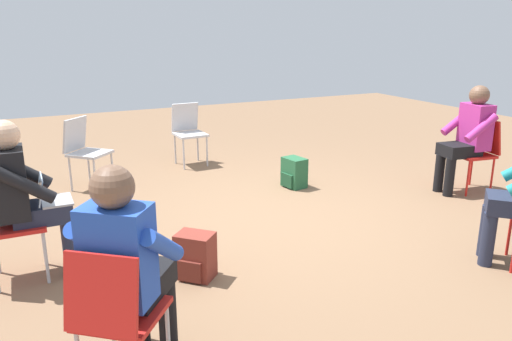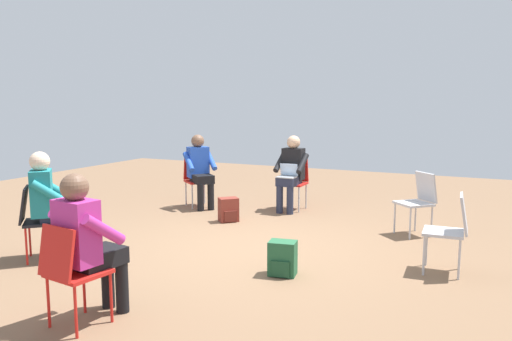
# 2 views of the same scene
# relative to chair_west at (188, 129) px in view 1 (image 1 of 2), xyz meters

# --- Properties ---
(ground_plane) EXTENTS (14.76, 14.76, 0.00)m
(ground_plane) POSITION_rel_chair_west_xyz_m (2.36, 0.04, -0.50)
(ground_plane) COLOR brown
(chair_west) EXTENTS (0.45, 0.42, 0.85)m
(chair_west) POSITION_rel_chair_west_xyz_m (0.00, 0.00, 0.00)
(chair_west) COLOR #B7B7BC
(chair_west) RESTS_ON ground
(chair_north) EXTENTS (0.45, 0.49, 0.85)m
(chair_north) POSITION_rel_chair_west_xyz_m (2.60, 2.65, 0.00)
(chair_north) COLOR red
(chair_north) RESTS_ON ground
(chair_south) EXTENTS (0.40, 0.44, 0.85)m
(chair_south) POSITION_rel_chair_west_xyz_m (2.62, -2.31, 0.00)
(chair_south) COLOR red
(chair_south) RESTS_ON ground
(chair_southeast) EXTENTS (0.58, 0.58, 0.85)m
(chair_southeast) POSITION_rel_chair_west_xyz_m (4.23, -1.81, 0.00)
(chair_southeast) COLOR red
(chair_southeast) RESTS_ON ground
(chair_southwest) EXTENTS (0.58, 0.58, 0.85)m
(chair_southwest) POSITION_rel_chair_west_xyz_m (0.51, -1.46, 0.00)
(chair_southwest) COLOR #B7B7BC
(chair_southwest) RESTS_ON ground
(person_with_laptop) EXTENTS (0.49, 0.52, 1.24)m
(person_with_laptop) POSITION_rel_chair_west_xyz_m (2.62, -2.14, 0.20)
(person_with_laptop) COLOR #23283D
(person_with_laptop) RESTS_ON ground
(person_in_magenta) EXTENTS (0.54, 0.55, 1.24)m
(person_in_magenta) POSITION_rel_chair_west_xyz_m (2.58, 2.49, 0.20)
(person_in_magenta) COLOR black
(person_in_magenta) RESTS_ON ground
(person_in_blue) EXTENTS (0.63, 0.63, 1.24)m
(person_in_blue) POSITION_rel_chair_west_xyz_m (4.10, -1.71, 0.20)
(person_in_blue) COLOR black
(person_in_blue) RESTS_ON ground
(backpack_near_laptop_user) EXTENTS (0.31, 0.28, 0.36)m
(backpack_near_laptop_user) POSITION_rel_chair_west_xyz_m (1.56, 0.80, -0.34)
(backpack_near_laptop_user) COLOR #235B38
(backpack_near_laptop_user) RESTS_ON ground
(backpack_by_empty_chair) EXTENTS (0.34, 0.34, 0.36)m
(backpack_by_empty_chair) POSITION_rel_chair_west_xyz_m (3.19, -1.03, -0.34)
(backpack_by_empty_chair) COLOR maroon
(backpack_by_empty_chair) RESTS_ON ground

